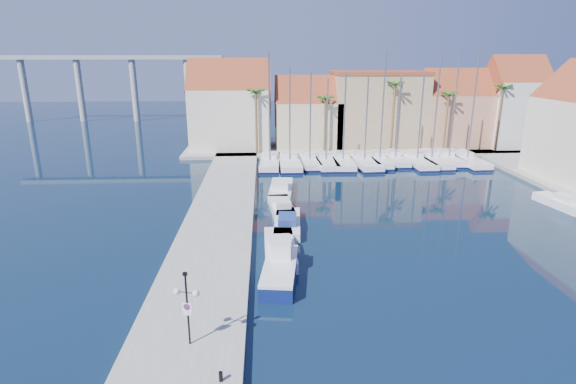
# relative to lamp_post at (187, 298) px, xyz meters

# --- Properties ---
(ground) EXTENTS (260.00, 260.00, 0.00)m
(ground) POSITION_rel_lamp_post_xyz_m (8.72, 3.80, -3.07)
(ground) COLOR black
(ground) RESTS_ON ground
(quay_west) EXTENTS (6.00, 77.00, 0.50)m
(quay_west) POSITION_rel_lamp_post_xyz_m (-0.28, 17.30, -2.82)
(quay_west) COLOR gray
(quay_west) RESTS_ON ground
(shore_north) EXTENTS (54.00, 16.00, 0.50)m
(shore_north) POSITION_rel_lamp_post_xyz_m (18.72, 51.80, -2.82)
(shore_north) COLOR gray
(shore_north) RESTS_ON ground
(lamp_post) EXTENTS (1.31, 0.58, 3.92)m
(lamp_post) POSITION_rel_lamp_post_xyz_m (0.00, 0.00, 0.00)
(lamp_post) COLOR black
(lamp_post) RESTS_ON quay_west
(bollard) EXTENTS (0.18, 0.18, 0.46)m
(bollard) POSITION_rel_lamp_post_xyz_m (1.78, -2.78, -2.34)
(bollard) COLOR black
(bollard) RESTS_ON quay_west
(fishing_boat) EXTENTS (2.85, 6.44, 2.18)m
(fishing_boat) POSITION_rel_lamp_post_xyz_m (4.76, 7.60, -2.35)
(fishing_boat) COLOR navy
(fishing_boat) RESTS_ON ground
(motorboat_west_0) EXTENTS (2.31, 6.99, 1.40)m
(motorboat_west_0) POSITION_rel_lamp_post_xyz_m (4.87, 11.36, -2.56)
(motorboat_west_0) COLOR white
(motorboat_west_0) RESTS_ON ground
(motorboat_west_1) EXTENTS (2.60, 6.78, 1.40)m
(motorboat_west_1) POSITION_rel_lamp_post_xyz_m (5.70, 16.48, -2.56)
(motorboat_west_1) COLOR white
(motorboat_west_1) RESTS_ON ground
(motorboat_west_2) EXTENTS (2.51, 6.35, 1.40)m
(motorboat_west_2) POSITION_rel_lamp_post_xyz_m (5.37, 20.81, -2.56)
(motorboat_west_2) COLOR white
(motorboat_west_2) RESTS_ON ground
(motorboat_west_3) EXTENTS (2.94, 7.41, 1.40)m
(motorboat_west_3) POSITION_rel_lamp_post_xyz_m (5.55, 26.88, -2.56)
(motorboat_west_3) COLOR white
(motorboat_west_3) RESTS_ON ground
(motorboat_east_1) EXTENTS (2.68, 5.78, 1.40)m
(motorboat_east_1) POSITION_rel_lamp_post_xyz_m (32.73, 20.81, -2.56)
(motorboat_east_1) COLOR white
(motorboat_east_1) RESTS_ON ground
(sailboat_0) EXTENTS (3.04, 9.72, 14.69)m
(sailboat_0) POSITION_rel_lamp_post_xyz_m (4.56, 39.66, -2.45)
(sailboat_0) COLOR white
(sailboat_0) RESTS_ON ground
(sailboat_1) EXTENTS (2.85, 10.63, 12.90)m
(sailboat_1) POSITION_rel_lamp_post_xyz_m (7.19, 39.88, -2.49)
(sailboat_1) COLOR white
(sailboat_1) RESTS_ON ground
(sailboat_2) EXTENTS (2.69, 8.84, 12.21)m
(sailboat_2) POSITION_rel_lamp_post_xyz_m (9.89, 39.97, -2.47)
(sailboat_2) COLOR white
(sailboat_2) RESTS_ON ground
(sailboat_3) EXTENTS (2.80, 9.68, 11.50)m
(sailboat_3) POSITION_rel_lamp_post_xyz_m (12.03, 39.59, -2.49)
(sailboat_3) COLOR white
(sailboat_3) RESTS_ON ground
(sailboat_4) EXTENTS (3.15, 10.03, 12.24)m
(sailboat_4) POSITION_rel_lamp_post_xyz_m (14.38, 39.67, -2.49)
(sailboat_4) COLOR white
(sailboat_4) RESTS_ON ground
(sailboat_5) EXTENTS (3.40, 10.70, 11.92)m
(sailboat_5) POSITION_rel_lamp_post_xyz_m (17.23, 39.73, -2.50)
(sailboat_5) COLOR white
(sailboat_5) RESTS_ON ground
(sailboat_6) EXTENTS (2.55, 8.66, 14.80)m
(sailboat_6) POSITION_rel_lamp_post_xyz_m (19.48, 39.99, -2.42)
(sailboat_6) COLOR white
(sailboat_6) RESTS_ON ground
(sailboat_7) EXTENTS (2.33, 8.47, 11.98)m
(sailboat_7) POSITION_rel_lamp_post_xyz_m (21.85, 40.73, -2.47)
(sailboat_7) COLOR white
(sailboat_7) RESTS_ON ground
(sailboat_8) EXTENTS (3.04, 10.30, 12.04)m
(sailboat_8) POSITION_rel_lamp_post_xyz_m (24.49, 39.72, -2.50)
(sailboat_8) COLOR white
(sailboat_8) RESTS_ON ground
(sailboat_9) EXTENTS (3.09, 10.60, 14.69)m
(sailboat_9) POSITION_rel_lamp_post_xyz_m (26.66, 40.21, -2.47)
(sailboat_9) COLOR white
(sailboat_9) RESTS_ON ground
(sailboat_10) EXTENTS (2.54, 8.75, 14.64)m
(sailboat_10) POSITION_rel_lamp_post_xyz_m (29.32, 40.59, -2.42)
(sailboat_10) COLOR white
(sailboat_10) RESTS_ON ground
(sailboat_11) EXTENTS (3.14, 10.30, 14.40)m
(sailboat_11) POSITION_rel_lamp_post_xyz_m (31.45, 39.78, -2.46)
(sailboat_11) COLOR white
(sailboat_11) RESTS_ON ground
(building_0) EXTENTS (12.30, 9.00, 13.50)m
(building_0) POSITION_rel_lamp_post_xyz_m (-1.28, 50.80, 3.45)
(building_0) COLOR beige
(building_0) RESTS_ON shore_north
(building_1) EXTENTS (10.30, 8.00, 11.00)m
(building_1) POSITION_rel_lamp_post_xyz_m (10.72, 50.80, 2.22)
(building_1) COLOR #C7B88C
(building_1) RESTS_ON shore_north
(building_2) EXTENTS (14.20, 10.20, 11.50)m
(building_2) POSITION_rel_lamp_post_xyz_m (21.72, 51.80, 3.19)
(building_2) COLOR tan
(building_2) RESTS_ON shore_north
(building_3) EXTENTS (10.30, 8.00, 12.00)m
(building_3) POSITION_rel_lamp_post_xyz_m (33.72, 50.80, 2.79)
(building_3) COLOR tan
(building_3) RESTS_ON shore_north
(building_4) EXTENTS (8.30, 8.00, 14.00)m
(building_4) POSITION_rel_lamp_post_xyz_m (42.72, 49.80, 3.89)
(building_4) COLOR silver
(building_4) RESTS_ON shore_north
(palm_0) EXTENTS (2.60, 2.60, 10.15)m
(palm_0) POSITION_rel_lamp_post_xyz_m (2.72, 45.80, 6.01)
(palm_0) COLOR brown
(palm_0) RESTS_ON shore_north
(palm_1) EXTENTS (2.60, 2.60, 9.15)m
(palm_1) POSITION_rel_lamp_post_xyz_m (12.72, 45.80, 5.06)
(palm_1) COLOR brown
(palm_1) RESTS_ON shore_north
(palm_2) EXTENTS (2.60, 2.60, 11.15)m
(palm_2) POSITION_rel_lamp_post_xyz_m (22.72, 45.80, 6.95)
(palm_2) COLOR brown
(palm_2) RESTS_ON shore_north
(palm_3) EXTENTS (2.60, 2.60, 9.65)m
(palm_3) POSITION_rel_lamp_post_xyz_m (30.72, 45.80, 5.54)
(palm_3) COLOR brown
(palm_3) RESTS_ON shore_north
(palm_4) EXTENTS (2.60, 2.60, 10.65)m
(palm_4) POSITION_rel_lamp_post_xyz_m (38.72, 45.80, 6.48)
(palm_4) COLOR brown
(palm_4) RESTS_ON shore_north
(viaduct) EXTENTS (48.00, 2.20, 14.45)m
(viaduct) POSITION_rel_lamp_post_xyz_m (-30.35, 85.80, 7.18)
(viaduct) COLOR #9E9E99
(viaduct) RESTS_ON ground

